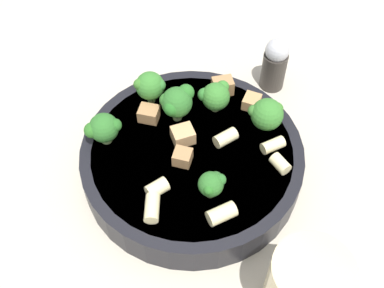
{
  "coord_description": "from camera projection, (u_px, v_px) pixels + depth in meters",
  "views": [
    {
      "loc": [
        -0.26,
        -0.17,
        0.45
      ],
      "look_at": [
        0.0,
        0.0,
        0.05
      ],
      "focal_mm": 45.0,
      "sensor_mm": 36.0,
      "label": 1
    }
  ],
  "objects": [
    {
      "name": "rigatoni_4",
      "position": [
        152.0,
        208.0,
        0.47
      ],
      "size": [
        0.03,
        0.03,
        0.01
      ],
      "primitive_type": "cylinder",
      "rotation": [
        1.57,
        0.0,
        2.13
      ],
      "color": "beige",
      "rests_on": "pasta_bowl"
    },
    {
      "name": "rigatoni_3",
      "position": [
        280.0,
        164.0,
        0.5
      ],
      "size": [
        0.02,
        0.02,
        0.01
      ],
      "primitive_type": "cylinder",
      "rotation": [
        1.57,
        0.0,
        2.73
      ],
      "color": "beige",
      "rests_on": "pasta_bowl"
    },
    {
      "name": "ground_plane",
      "position": [
        192.0,
        170.0,
        0.55
      ],
      "size": [
        2.0,
        2.0,
        0.0
      ],
      "primitive_type": "plane",
      "color": "#BCB29E"
    },
    {
      "name": "pepper_shaker",
      "position": [
        275.0,
        64.0,
        0.6
      ],
      "size": [
        0.03,
        0.03,
        0.07
      ],
      "color": "#332D28",
      "rests_on": "ground_plane"
    },
    {
      "name": "rigatoni_0",
      "position": [
        226.0,
        138.0,
        0.52
      ],
      "size": [
        0.03,
        0.02,
        0.01
      ],
      "primitive_type": "cylinder",
      "rotation": [
        1.57,
        0.0,
        1.16
      ],
      "color": "beige",
      "rests_on": "pasta_bowl"
    },
    {
      "name": "chicken_chunk_3",
      "position": [
        223.0,
        86.0,
        0.56
      ],
      "size": [
        0.03,
        0.03,
        0.02
      ],
      "primitive_type": "cube",
      "rotation": [
        0.0,
        0.0,
        2.37
      ],
      "color": "#A87A4C",
      "rests_on": "pasta_bowl"
    },
    {
      "name": "chicken_chunk_2",
      "position": [
        183.0,
        135.0,
        0.52
      ],
      "size": [
        0.03,
        0.03,
        0.02
      ],
      "primitive_type": "cube",
      "rotation": [
        0.0,
        0.0,
        2.49
      ],
      "color": "tan",
      "rests_on": "pasta_bowl"
    },
    {
      "name": "chicken_chunk_4",
      "position": [
        181.0,
        156.0,
        0.5
      ],
      "size": [
        0.02,
        0.02,
        0.02
      ],
      "primitive_type": "cube",
      "rotation": [
        0.0,
        0.0,
        1.88
      ],
      "color": "#A87A4C",
      "rests_on": "pasta_bowl"
    },
    {
      "name": "chicken_chunk_0",
      "position": [
        149.0,
        114.0,
        0.54
      ],
      "size": [
        0.02,
        0.03,
        0.02
      ],
      "primitive_type": "cube",
      "rotation": [
        0.0,
        0.0,
        1.9
      ],
      "color": "#A87A4C",
      "rests_on": "pasta_bowl"
    },
    {
      "name": "broccoli_floret_4",
      "position": [
        212.0,
        184.0,
        0.47
      ],
      "size": [
        0.03,
        0.03,
        0.03
      ],
      "color": "#93B766",
      "rests_on": "pasta_bowl"
    },
    {
      "name": "broccoli_floret_2",
      "position": [
        151.0,
        86.0,
        0.54
      ],
      "size": [
        0.03,
        0.03,
        0.04
      ],
      "color": "#93B766",
      "rests_on": "pasta_bowl"
    },
    {
      "name": "rigatoni_2",
      "position": [
        155.0,
        187.0,
        0.48
      ],
      "size": [
        0.03,
        0.02,
        0.02
      ],
      "primitive_type": "cylinder",
      "rotation": [
        1.57,
        0.0,
        1.19
      ],
      "color": "beige",
      "rests_on": "pasta_bowl"
    },
    {
      "name": "rigatoni_1",
      "position": [
        273.0,
        145.0,
        0.51
      ],
      "size": [
        0.03,
        0.02,
        0.01
      ],
      "primitive_type": "cylinder",
      "rotation": [
        1.57,
        0.0,
        1.04
      ],
      "color": "beige",
      "rests_on": "pasta_bowl"
    },
    {
      "name": "broccoli_floret_1",
      "position": [
        215.0,
        96.0,
        0.54
      ],
      "size": [
        0.04,
        0.04,
        0.04
      ],
      "color": "#93B766",
      "rests_on": "pasta_bowl"
    },
    {
      "name": "broccoli_floret_0",
      "position": [
        177.0,
        102.0,
        0.52
      ],
      "size": [
        0.04,
        0.04,
        0.04
      ],
      "color": "#9EC175",
      "rests_on": "pasta_bowl"
    },
    {
      "name": "rigatoni_5",
      "position": [
        222.0,
        214.0,
        0.46
      ],
      "size": [
        0.03,
        0.03,
        0.02
      ],
      "primitive_type": "cylinder",
      "rotation": [
        1.57,
        0.0,
        1.04
      ],
      "color": "beige",
      "rests_on": "pasta_bowl"
    },
    {
      "name": "broccoli_floret_5",
      "position": [
        267.0,
        114.0,
        0.52
      ],
      "size": [
        0.04,
        0.04,
        0.04
      ],
      "color": "#84AD60",
      "rests_on": "pasta_bowl"
    },
    {
      "name": "pasta_bowl",
      "position": [
        192.0,
        159.0,
        0.53
      ],
      "size": [
        0.24,
        0.24,
        0.04
      ],
      "color": "black",
      "rests_on": "ground_plane"
    },
    {
      "name": "chicken_chunk_1",
      "position": [
        252.0,
        102.0,
        0.55
      ],
      "size": [
        0.02,
        0.02,
        0.01
      ],
      "primitive_type": "cube",
      "rotation": [
        0.0,
        0.0,
        0.18
      ],
      "color": "tan",
      "rests_on": "pasta_bowl"
    },
    {
      "name": "broccoli_floret_3",
      "position": [
        103.0,
        128.0,
        0.51
      ],
      "size": [
        0.03,
        0.03,
        0.04
      ],
      "color": "#93B766",
      "rests_on": "pasta_bowl"
    }
  ]
}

